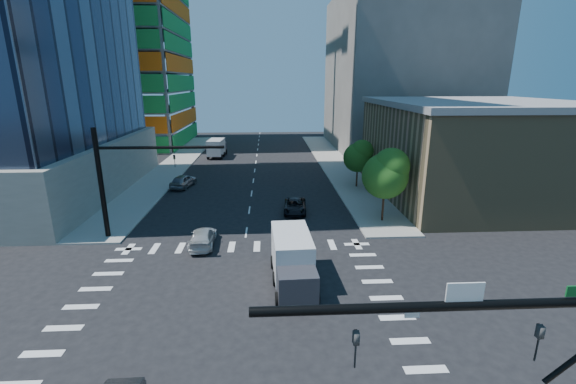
{
  "coord_description": "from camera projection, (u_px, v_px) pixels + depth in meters",
  "views": [
    {
      "loc": [
        1.99,
        -19.18,
        12.61
      ],
      "look_at": [
        3.41,
        8.0,
        4.74
      ],
      "focal_mm": 24.0,
      "sensor_mm": 36.0,
      "label": 1
    }
  ],
  "objects": [
    {
      "name": "signal_mast_nw",
      "position": [
        119.0,
        173.0,
        30.81
      ],
      "size": [
        10.2,
        0.4,
        9.0
      ],
      "color": "black",
      "rests_on": "sidewalk_nw"
    },
    {
      "name": "sidewalk_ne",
      "position": [
        335.0,
        163.0,
        60.79
      ],
      "size": [
        5.0,
        60.0,
        0.15
      ],
      "primitive_type": "cube",
      "color": "#9A9892",
      "rests_on": "ground"
    },
    {
      "name": "sidewalk_nw",
      "position": [
        175.0,
        165.0,
        59.53
      ],
      "size": [
        5.0,
        60.0,
        0.15
      ],
      "primitive_type": "cube",
      "color": "#9A9892",
      "rests_on": "ground"
    },
    {
      "name": "commercial_building",
      "position": [
        475.0,
        149.0,
        42.69
      ],
      "size": [
        20.5,
        22.5,
        10.6
      ],
      "color": "#8C7851",
      "rests_on": "ground"
    },
    {
      "name": "car_nb_far",
      "position": [
        295.0,
        206.0,
        38.24
      ],
      "size": [
        2.5,
        4.81,
        1.29
      ],
      "primitive_type": "imported",
      "rotation": [
        0.0,
        0.0,
        -0.08
      ],
      "color": "black",
      "rests_on": "ground"
    },
    {
      "name": "road_markings",
      "position": [
        235.0,
        312.0,
        21.8
      ],
      "size": [
        20.0,
        20.0,
        0.01
      ],
      "primitive_type": "cube",
      "color": "silver",
      "rests_on": "ground"
    },
    {
      "name": "car_sb_near",
      "position": [
        203.0,
        237.0,
        30.53
      ],
      "size": [
        2.0,
        4.69,
        1.35
      ],
      "primitive_type": "imported",
      "rotation": [
        0.0,
        0.0,
        3.16
      ],
      "color": "silver",
      "rests_on": "ground"
    },
    {
      "name": "box_truck_far",
      "position": [
        217.0,
        149.0,
        66.31
      ],
      "size": [
        2.88,
        6.06,
        3.1
      ],
      "rotation": [
        0.0,
        0.0,
        3.08
      ],
      "color": "black",
      "rests_on": "ground"
    },
    {
      "name": "ground",
      "position": [
        235.0,
        312.0,
        21.8
      ],
      "size": [
        160.0,
        160.0,
        0.0
      ],
      "primitive_type": "plane",
      "color": "black",
      "rests_on": "ground"
    },
    {
      "name": "tree_north",
      "position": [
        359.0,
        156.0,
        46.2
      ],
      "size": [
        3.54,
        3.52,
        5.78
      ],
      "color": "#382316",
      "rests_on": "sidewalk_ne"
    },
    {
      "name": "tree_south",
      "position": [
        387.0,
        173.0,
        34.48
      ],
      "size": [
        4.16,
        4.16,
        6.82
      ],
      "color": "#382316",
      "rests_on": "sidewalk_ne"
    },
    {
      "name": "box_truck_near",
      "position": [
        293.0,
        266.0,
        24.27
      ],
      "size": [
        2.83,
        6.14,
        3.17
      ],
      "rotation": [
        0.0,
        0.0,
        0.04
      ],
      "color": "black",
      "rests_on": "ground"
    },
    {
      "name": "construction_building",
      "position": [
        111.0,
        15.0,
        73.0
      ],
      "size": [
        25.16,
        34.5,
        70.6
      ],
      "color": "gray",
      "rests_on": "ground"
    },
    {
      "name": "car_sb_mid",
      "position": [
        183.0,
        181.0,
        47.29
      ],
      "size": [
        2.88,
        5.0,
        1.6
      ],
      "primitive_type": "imported",
      "rotation": [
        0.0,
        0.0,
        2.92
      ],
      "color": "gray",
      "rests_on": "ground"
    },
    {
      "name": "bg_building_ne",
      "position": [
        400.0,
        73.0,
        72.04
      ],
      "size": [
        24.0,
        30.0,
        28.0
      ],
      "primitive_type": "cube",
      "color": "#65605B",
      "rests_on": "ground"
    }
  ]
}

